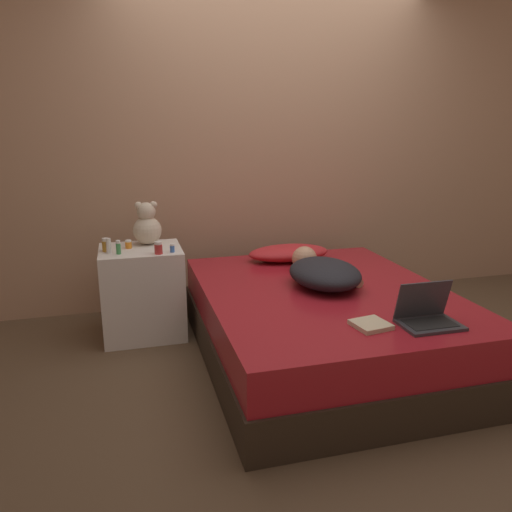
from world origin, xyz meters
name	(u,v)px	position (x,y,z in m)	size (l,w,h in m)	color
ground_plane	(322,356)	(0.00, 0.00, 0.00)	(12.00, 12.00, 0.00)	brown
wall_back	(269,144)	(0.00, 1.23, 1.30)	(8.00, 0.06, 2.60)	tan
bed	(323,324)	(0.00, 0.00, 0.23)	(1.51, 1.90, 0.46)	#2D2319
nightstand	(143,292)	(-1.09, 0.68, 0.32)	(0.55, 0.49, 0.63)	silver
pillow	(289,253)	(0.00, 0.70, 0.52)	(0.62, 0.31, 0.12)	red
person_lying	(323,272)	(0.02, 0.10, 0.54)	(0.44, 0.72, 0.18)	black
laptop	(427,315)	(0.29, -0.66, 0.51)	(0.31, 0.22, 0.22)	#333338
teddy_bear	(147,226)	(-1.03, 0.79, 0.76)	(0.20, 0.20, 0.31)	beige
bottle_green	(118,247)	(-1.23, 0.56, 0.68)	(0.03, 0.03, 0.09)	#3D8E4C
bottle_amber	(106,245)	(-1.31, 0.66, 0.68)	(0.05, 0.05, 0.09)	gold
bottle_orange	(128,244)	(-1.16, 0.70, 0.66)	(0.04, 0.04, 0.06)	orange
bottle_white	(109,246)	(-1.29, 0.61, 0.68)	(0.03, 0.03, 0.10)	white
bottle_blue	(172,248)	(-0.88, 0.52, 0.66)	(0.03, 0.03, 0.06)	#3866B2
bottle_red	(158,248)	(-0.98, 0.49, 0.67)	(0.05, 0.05, 0.08)	#B72D2D
book	(371,325)	(-0.01, -0.62, 0.47)	(0.20, 0.19, 0.02)	#C6B793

